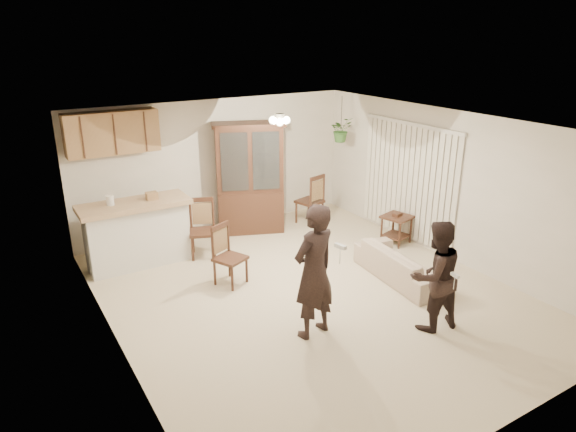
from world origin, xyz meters
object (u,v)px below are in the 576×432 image
sofa (402,257)px  chair_bar (231,268)px  child (435,281)px  chair_hutch_right (309,209)px  side_table (396,229)px  china_hutch (250,179)px  chair_hutch_left (203,241)px  adult (314,270)px

sofa → chair_bar: 2.66m
child → chair_bar: (-1.71, 2.48, -0.41)m
child → chair_hutch_right: 4.15m
child → side_table: bearing=-115.5°
sofa → china_hutch: bearing=24.7°
child → china_hutch: (-0.42, 4.29, 0.36)m
chair_bar → chair_hutch_right: bearing=7.7°
child → chair_hutch_left: size_ratio=1.35×
adult → chair_bar: size_ratio=1.90×
adult → chair_hutch_left: 3.06m
adult → child: 1.58m
adult → china_hutch: bearing=-116.9°
china_hutch → side_table: china_hutch is taller
sofa → child: (-0.64, -1.24, 0.31)m
sofa → chair_bar: chair_bar is taller
child → china_hutch: china_hutch is taller
adult → side_table: adult is taller
sofa → side_table: size_ratio=3.22×
adult → chair_hutch_right: 4.08m
china_hutch → chair_bar: size_ratio=2.22×
china_hutch → chair_bar: bearing=-103.5°
chair_hutch_left → chair_hutch_right: (2.45, 0.40, 0.01)m
child → chair_hutch_left: child is taller
chair_bar → side_table: bearing=-26.5°
side_table → chair_hutch_left: bearing=158.2°
adult → child: size_ratio=1.33×
chair_bar → chair_hutch_left: size_ratio=0.95×
chair_bar → chair_hutch_right: chair_hutch_right is taller
adult → chair_hutch_right: adult is taller
china_hutch → chair_hutch_left: size_ratio=2.10×
sofa → china_hutch: china_hutch is taller
china_hutch → chair_bar: china_hutch is taller
child → chair_bar: size_ratio=1.43×
sofa → chair_hutch_left: (-2.31, 2.41, -0.08)m
chair_bar → chair_hutch_left: (0.04, 1.18, 0.02)m
sofa → adult: size_ratio=1.04×
child → china_hutch: bearing=-76.4°
child → chair_hutch_right: size_ratio=1.32×
china_hutch → chair_hutch_right: size_ratio=2.05×
side_table → chair_bar: chair_bar is taller
adult → chair_hutch_right: size_ratio=1.76×
chair_hutch_left → adult: bearing=-62.7°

